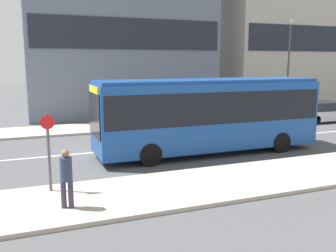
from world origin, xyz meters
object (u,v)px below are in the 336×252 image
at_px(parked_car_1, 323,112).
at_px(city_bus, 208,111).
at_px(bus_stop_sign, 49,146).
at_px(street_lamp, 289,58).
at_px(parked_car_0, 257,116).
at_px(pedestrian_near_stop, 66,175).

bearing_deg(parked_car_1, city_bus, -156.21).
bearing_deg(bus_stop_sign, street_lamp, 31.10).
height_order(city_bus, parked_car_1, city_bus).
relative_size(city_bus, street_lamp, 1.47).
height_order(parked_car_0, pedestrian_near_stop, pedestrian_near_stop).
bearing_deg(city_bus, parked_car_1, 18.77).
height_order(bus_stop_sign, street_lamp, street_lamp).
bearing_deg(parked_car_1, bus_stop_sign, -156.30).
bearing_deg(parked_car_0, street_lamp, 27.61).
bearing_deg(city_bus, street_lamp, 30.67).
xyz_separation_m(pedestrian_near_stop, street_lamp, (17.52, 12.42, 3.38)).
xyz_separation_m(city_bus, parked_car_1, (11.93, 5.26, -1.31)).
relative_size(parked_car_1, pedestrian_near_stop, 2.61).
bearing_deg(street_lamp, city_bus, -144.30).
distance_m(city_bus, pedestrian_near_stop, 8.50).
xyz_separation_m(parked_car_0, pedestrian_near_stop, (-13.53, -10.33, 0.43)).
xyz_separation_m(parked_car_1, bus_stop_sign, (-19.22, -8.44, 0.94)).
bearing_deg(street_lamp, bus_stop_sign, -148.90).
bearing_deg(parked_car_1, pedestrian_near_stop, -151.89).
bearing_deg(parked_car_1, parked_car_0, 177.37).
xyz_separation_m(pedestrian_near_stop, bus_stop_sign, (-0.34, 1.65, 0.51)).
xyz_separation_m(parked_car_0, street_lamp, (4.00, 2.09, 3.81)).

